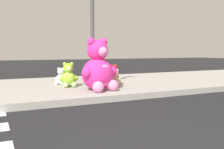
{
  "coord_description": "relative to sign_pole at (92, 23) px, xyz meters",
  "views": [
    {
      "loc": [
        -1.45,
        -1.98,
        1.13
      ],
      "look_at": [
        1.2,
        3.6,
        0.55
      ],
      "focal_mm": 40.87,
      "sensor_mm": 36.0,
      "label": 1
    }
  ],
  "objects": [
    {
      "name": "sidewalk",
      "position": [
        -1.0,
        0.8,
        -1.77
      ],
      "size": [
        28.0,
        4.4,
        0.15
      ],
      "primitive_type": "cube",
      "color": "#9E9B93",
      "rests_on": "ground_plane"
    },
    {
      "name": "sign_pole",
      "position": [
        0.0,
        0.0,
        0.0
      ],
      "size": [
        0.56,
        0.11,
        3.2
      ],
      "color": "#4C4C51",
      "rests_on": "sidewalk"
    },
    {
      "name": "plush_pink_large",
      "position": [
        -0.07,
        -0.59,
        -1.18
      ],
      "size": [
        0.98,
        0.91,
        1.29
      ],
      "color": "#F22D93",
      "rests_on": "sidewalk"
    },
    {
      "name": "plush_lime",
      "position": [
        -0.57,
        0.33,
        -1.43
      ],
      "size": [
        0.51,
        0.46,
        0.67
      ],
      "color": "#8CD133",
      "rests_on": "sidewalk"
    },
    {
      "name": "plush_white",
      "position": [
        -0.65,
        0.87,
        -1.5
      ],
      "size": [
        0.35,
        0.35,
        0.49
      ],
      "color": "white",
      "rests_on": "sidewalk"
    },
    {
      "name": "plush_tan",
      "position": [
        0.57,
        -0.19,
        -1.5
      ],
      "size": [
        0.37,
        0.33,
        0.49
      ],
      "color": "tan",
      "rests_on": "sidewalk"
    },
    {
      "name": "plush_red",
      "position": [
        0.74,
        0.3,
        -1.46
      ],
      "size": [
        0.45,
        0.4,
        0.59
      ],
      "color": "red",
      "rests_on": "sidewalk"
    }
  ]
}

